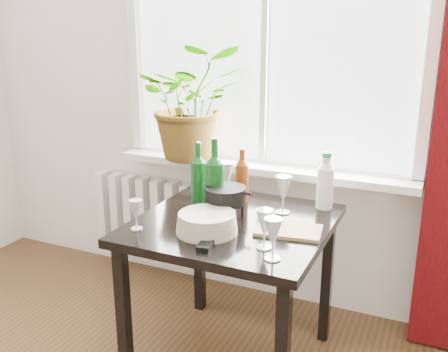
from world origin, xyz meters
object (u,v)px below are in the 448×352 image
at_px(wine_bottle_right, 215,176).
at_px(potted_plant, 192,103).
at_px(cleaning_bottle, 325,180).
at_px(cutting_board, 289,230).
at_px(radiator, 152,219).
at_px(bottle_amber, 242,175).
at_px(wineglass_back_center, 283,194).
at_px(wine_bottle_left, 199,174).
at_px(table, 233,239).
at_px(plate_stack, 207,223).
at_px(wineglass_far_right, 273,239).
at_px(wineglass_front_right, 264,229).
at_px(wineglass_front_left, 136,214).
at_px(tv_remote, 209,241).
at_px(fondue_pot, 225,202).
at_px(wineglass_back_left, 227,179).

bearing_deg(wine_bottle_right, potted_plant, 126.79).
distance_m(wine_bottle_right, cleaning_bottle, 0.53).
xyz_separation_m(cleaning_bottle, cutting_board, (-0.07, -0.36, -0.13)).
height_order(radiator, bottle_amber, bottle_amber).
bearing_deg(wineglass_back_center, cutting_board, -65.71).
relative_size(radiator, wine_bottle_left, 2.48).
height_order(wineglass_back_center, cutting_board, wineglass_back_center).
distance_m(table, plate_stack, 0.22).
bearing_deg(wine_bottle_left, wine_bottle_right, -30.94).
distance_m(wine_bottle_right, bottle_amber, 0.23).
bearing_deg(radiator, wineglass_far_right, -39.19).
bearing_deg(wineglass_front_right, potted_plant, 132.86).
relative_size(wineglass_far_right, wineglass_back_center, 0.92).
bearing_deg(wineglass_front_right, bottle_amber, 121.45).
relative_size(wineglass_back_center, wineglass_front_left, 1.36).
bearing_deg(cleaning_bottle, wine_bottle_left, -159.01).
bearing_deg(tv_remote, wine_bottle_left, 113.45).
xyz_separation_m(table, tv_remote, (0.01, -0.27, 0.10)).
bearing_deg(table, tv_remote, -88.25).
relative_size(wineglass_far_right, tv_remote, 0.95).
xyz_separation_m(cleaning_bottle, fondue_pot, (-0.38, -0.32, -0.07)).
xyz_separation_m(wine_bottle_right, cleaning_bottle, (0.45, 0.29, -0.05)).
distance_m(wineglass_back_left, wineglass_front_left, 0.59).
distance_m(radiator, wineglass_far_right, 1.54).
bearing_deg(fondue_pot, table, -28.37).
bearing_deg(cleaning_bottle, wine_bottle_right, -146.82).
distance_m(potted_plant, wineglass_back_center, 0.85).
xyz_separation_m(wine_bottle_right, tv_remote, (0.12, -0.31, -0.18)).
distance_m(wine_bottle_left, fondue_pot, 0.23).
relative_size(wine_bottle_left, wine_bottle_right, 0.87).
relative_size(wineglass_back_left, wineglass_front_left, 1.39).
height_order(table, bottle_amber, bottle_amber).
relative_size(potted_plant, wineglass_far_right, 3.83).
bearing_deg(table, wineglass_far_right, -45.88).
bearing_deg(radiator, potted_plant, -9.28).
bearing_deg(radiator, wineglass_back_center, -23.35).
distance_m(wineglass_front_right, plate_stack, 0.28).
height_order(wineglass_back_center, wineglass_back_left, wineglass_back_left).
xyz_separation_m(wine_bottle_left, wineglass_far_right, (0.53, -0.42, -0.08)).
bearing_deg(wineglass_back_left, cutting_board, -36.08).
distance_m(wine_bottle_right, wineglass_back_left, 0.27).
height_order(bottle_amber, fondue_pot, bottle_amber).
bearing_deg(cleaning_bottle, wineglass_back_left, -174.81).
bearing_deg(wine_bottle_left, plate_stack, -57.04).
bearing_deg(wine_bottle_right, wineglass_back_center, 27.02).
height_order(bottle_amber, wineglass_far_right, bottle_amber).
xyz_separation_m(wineglass_front_left, fondue_pot, (0.29, 0.29, 0.01)).
xyz_separation_m(plate_stack, fondue_pot, (0.00, 0.19, 0.03)).
bearing_deg(potted_plant, wine_bottle_left, -59.03).
xyz_separation_m(wineglass_front_right, cutting_board, (0.04, 0.20, -0.08)).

